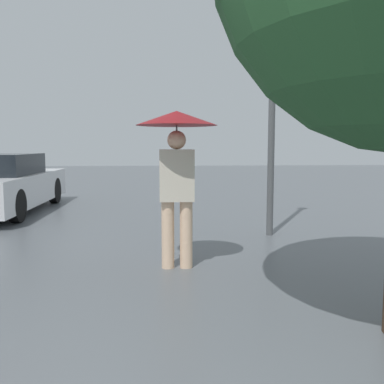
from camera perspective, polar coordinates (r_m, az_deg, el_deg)
The scene contains 3 objects.
pedestrian at distance 5.05m, azimuth -2.05°, elevation 5.72°, with size 0.96×0.96×1.87m.
parked_car_farthest at distance 10.36m, azimuth -23.85°, elevation 0.90°, with size 1.66×4.59×1.30m.
street_lamp at distance 7.26m, azimuth 10.78°, elevation 18.85°, with size 0.26×0.26×5.16m.
Camera 1 is at (0.39, -1.81, 1.47)m, focal length 40.00 mm.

